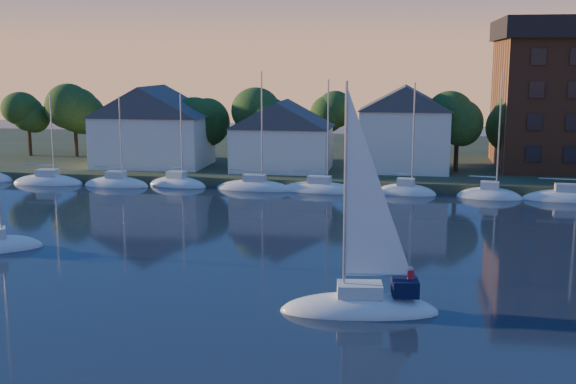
% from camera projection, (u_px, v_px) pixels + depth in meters
% --- Properties ---
extents(shoreline_land, '(160.00, 50.00, 2.00)m').
position_uv_depth(shoreline_land, '(346.00, 159.00, 100.88)').
color(shoreline_land, '#2F3C23').
rests_on(shoreline_land, ground).
extents(wooden_dock, '(120.00, 3.00, 1.00)m').
position_uv_depth(wooden_dock, '(328.00, 187.00, 78.56)').
color(wooden_dock, brown).
rests_on(wooden_dock, ground).
extents(clubhouse_west, '(13.65, 9.45, 9.64)m').
position_uv_depth(clubhouse_west, '(153.00, 125.00, 86.84)').
color(clubhouse_west, white).
rests_on(clubhouse_west, shoreline_land).
extents(clubhouse_centre, '(11.55, 8.40, 8.08)m').
position_uv_depth(clubhouse_centre, '(282.00, 135.00, 83.45)').
color(clubhouse_centre, white).
rests_on(clubhouse_centre, shoreline_land).
extents(clubhouse_east, '(10.50, 8.40, 9.80)m').
position_uv_depth(clubhouse_east, '(405.00, 127.00, 82.99)').
color(clubhouse_east, white).
rests_on(clubhouse_east, shoreline_land).
extents(tree_line, '(93.40, 5.40, 8.90)m').
position_uv_depth(tree_line, '(355.00, 114.00, 87.62)').
color(tree_line, '#362618').
rests_on(tree_line, shoreline_land).
extents(moored_fleet, '(87.50, 2.40, 12.05)m').
position_uv_depth(moored_fleet, '(325.00, 191.00, 75.63)').
color(moored_fleet, silver).
rests_on(moored_fleet, ground).
extents(hero_sailboat, '(9.00, 3.82, 13.68)m').
position_uv_depth(hero_sailboat, '(362.00, 302.00, 39.50)').
color(hero_sailboat, silver).
rests_on(hero_sailboat, ground).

